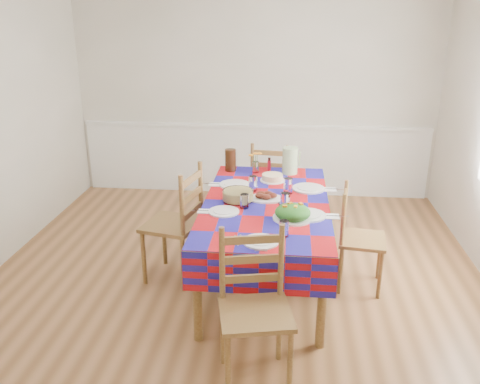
% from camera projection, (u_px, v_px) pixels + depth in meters
% --- Properties ---
extents(room, '(4.58, 5.08, 2.78)m').
position_uv_depth(room, '(232.00, 138.00, 3.96)').
color(room, brown).
rests_on(room, ground).
extents(wainscot, '(4.41, 0.06, 0.92)m').
position_uv_depth(wainscot, '(254.00, 157.00, 6.58)').
color(wainscot, white).
rests_on(wainscot, room).
extents(dining_table, '(1.06, 1.97, 0.77)m').
position_uv_depth(dining_table, '(266.00, 211.00, 4.33)').
color(dining_table, brown).
rests_on(dining_table, room).
extents(setting_near_head, '(0.41, 0.28, 0.12)m').
position_uv_depth(setting_near_head, '(268.00, 237.00, 3.58)').
color(setting_near_head, white).
rests_on(setting_near_head, dining_table).
extents(setting_left_near, '(0.45, 0.27, 0.12)m').
position_uv_depth(setting_left_near, '(231.00, 208.00, 4.10)').
color(setting_left_near, white).
rests_on(setting_left_near, dining_table).
extents(setting_left_far, '(0.52, 0.31, 0.14)m').
position_uv_depth(setting_left_far, '(240.00, 184.00, 4.63)').
color(setting_left_far, white).
rests_on(setting_left_far, dining_table).
extents(setting_right_near, '(0.54, 0.31, 0.14)m').
position_uv_depth(setting_right_near, '(300.00, 210.00, 4.04)').
color(setting_right_near, white).
rests_on(setting_right_near, dining_table).
extents(setting_right_far, '(0.55, 0.32, 0.14)m').
position_uv_depth(setting_right_far, '(302.00, 187.00, 4.54)').
color(setting_right_far, white).
rests_on(setting_right_far, dining_table).
extents(meat_platter, '(0.31, 0.23, 0.06)m').
position_uv_depth(meat_platter, '(266.00, 197.00, 4.34)').
color(meat_platter, white).
rests_on(meat_platter, dining_table).
extents(salad_platter, '(0.31, 0.31, 0.13)m').
position_uv_depth(salad_platter, '(293.00, 213.00, 3.93)').
color(salad_platter, white).
rests_on(salad_platter, dining_table).
extents(pasta_bowl, '(0.26, 0.26, 0.09)m').
position_uv_depth(pasta_bowl, '(238.00, 195.00, 4.30)').
color(pasta_bowl, white).
rests_on(pasta_bowl, dining_table).
extents(cake, '(0.23, 0.23, 0.06)m').
position_uv_depth(cake, '(272.00, 178.00, 4.80)').
color(cake, white).
rests_on(cake, dining_table).
extents(serving_utensils, '(0.15, 0.33, 0.01)m').
position_uv_depth(serving_utensils, '(286.00, 206.00, 4.18)').
color(serving_utensils, black).
rests_on(serving_utensils, dining_table).
extents(flower_vase, '(0.13, 0.11, 0.22)m').
position_uv_depth(flower_vase, '(255.00, 164.00, 5.03)').
color(flower_vase, white).
rests_on(flower_vase, dining_table).
extents(hot_sauce, '(0.03, 0.03, 0.14)m').
position_uv_depth(hot_sauce, '(269.00, 165.00, 5.06)').
color(hot_sauce, '#AA0D1E').
rests_on(hot_sauce, dining_table).
extents(green_pitcher, '(0.15, 0.15, 0.26)m').
position_uv_depth(green_pitcher, '(290.00, 161.00, 4.99)').
color(green_pitcher, '#A9CF92').
rests_on(green_pitcher, dining_table).
extents(tea_pitcher, '(0.11, 0.11, 0.22)m').
position_uv_depth(tea_pitcher, '(231.00, 160.00, 5.08)').
color(tea_pitcher, black).
rests_on(tea_pitcher, dining_table).
extents(name_card, '(0.09, 0.03, 0.02)m').
position_uv_depth(name_card, '(261.00, 249.00, 3.43)').
color(name_card, white).
rests_on(name_card, dining_table).
extents(chair_near, '(0.53, 0.51, 1.02)m').
position_uv_depth(chair_near, '(254.00, 309.00, 3.24)').
color(chair_near, brown).
rests_on(chair_near, room).
extents(chair_far, '(0.48, 0.46, 0.98)m').
position_uv_depth(chair_far, '(271.00, 185.00, 5.56)').
color(chair_far, brown).
rests_on(chair_far, room).
extents(chair_left, '(0.54, 0.55, 1.05)m').
position_uv_depth(chair_left, '(177.00, 225.00, 4.45)').
color(chair_left, brown).
rests_on(chair_left, room).
extents(chair_right, '(0.43, 0.45, 0.91)m').
position_uv_depth(chair_right, '(358.00, 239.00, 4.35)').
color(chair_right, brown).
rests_on(chair_right, room).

